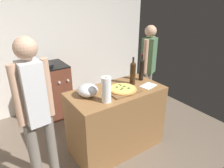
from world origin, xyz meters
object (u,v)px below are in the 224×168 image
object	(u,v)px
wine_bottle_green	(141,69)
person_in_stripes	(36,111)
stove	(51,91)
mixing_bowl	(88,90)
pizza	(123,89)
person_in_red	(148,66)
wine_bottle_dark	(133,72)
paper_towel_roll	(106,90)

from	to	relation	value
wine_bottle_green	person_in_stripes	bearing A→B (deg)	-174.15
stove	mixing_bowl	bearing A→B (deg)	-86.81
pizza	person_in_red	xyz separation A→B (m)	(0.96, 0.54, -0.02)
stove	person_in_red	distance (m)	1.74
mixing_bowl	wine_bottle_green	size ratio (longest dim) A/B	0.64
wine_bottle_dark	pizza	bearing A→B (deg)	-157.20
pizza	stove	size ratio (longest dim) A/B	0.36
person_in_stripes	stove	bearing A→B (deg)	68.17
stove	person_in_stripes	world-z (taller)	person_in_stripes
wine_bottle_green	wine_bottle_dark	size ratio (longest dim) A/B	1.01
wine_bottle_dark	stove	distance (m)	1.61
mixing_bowl	paper_towel_roll	distance (m)	0.27
paper_towel_roll	stove	distance (m)	1.63
stove	person_in_red	xyz separation A→B (m)	(1.45, -0.87, 0.42)
wine_bottle_green	stove	xyz separation A→B (m)	(-0.94, 1.26, -0.58)
pizza	person_in_stripes	bearing A→B (deg)	-179.76
paper_towel_roll	person_in_red	size ratio (longest dim) A/B	0.19
pizza	stove	world-z (taller)	stove
person_in_stripes	person_in_red	world-z (taller)	person_in_stripes
wine_bottle_dark	stove	size ratio (longest dim) A/B	0.39
mixing_bowl	person_in_red	world-z (taller)	person_in_red
wine_bottle_dark	person_in_red	bearing A→B (deg)	31.43
pizza	mixing_bowl	bearing A→B (deg)	163.42
person_in_red	stove	bearing A→B (deg)	149.16
paper_towel_roll	person_in_red	world-z (taller)	person_in_red
wine_bottle_dark	person_in_red	xyz separation A→B (m)	(0.71, 0.44, -0.16)
paper_towel_roll	stove	bearing A→B (deg)	96.59
pizza	wine_bottle_dark	bearing A→B (deg)	22.80
mixing_bowl	wine_bottle_dark	bearing A→B (deg)	-1.95
wine_bottle_green	paper_towel_roll	bearing A→B (deg)	-160.77
stove	person_in_stripes	size ratio (longest dim) A/B	0.58
pizza	person_in_stripes	size ratio (longest dim) A/B	0.21
mixing_bowl	paper_towel_roll	world-z (taller)	paper_towel_roll
wine_bottle_green	person_in_red	distance (m)	0.67
mixing_bowl	person_in_stripes	xyz separation A→B (m)	(-0.64, -0.13, 0.00)
pizza	person_in_red	size ratio (longest dim) A/B	0.22
wine_bottle_dark	person_in_stripes	xyz separation A→B (m)	(-1.30, -0.11, -0.09)
pizza	wine_bottle_dark	size ratio (longest dim) A/B	0.93
stove	person_in_stripes	distance (m)	1.60
mixing_bowl	person_in_red	distance (m)	1.44
wine_bottle_dark	person_in_red	size ratio (longest dim) A/B	0.24
wine_bottle_green	person_in_stripes	distance (m)	1.51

